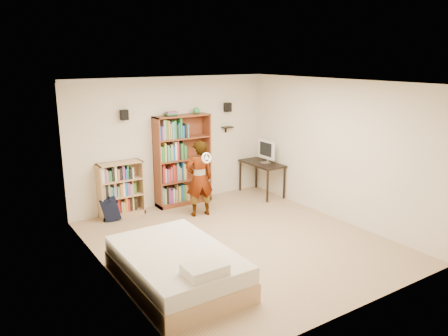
% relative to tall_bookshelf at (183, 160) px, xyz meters
% --- Properties ---
extents(ground, '(4.50, 5.00, 0.01)m').
position_rel_tall_bookshelf_xyz_m(ground, '(-0.15, -2.32, -0.96)').
color(ground, tan).
rests_on(ground, ground).
extents(room_shell, '(4.52, 5.02, 2.71)m').
position_rel_tall_bookshelf_xyz_m(room_shell, '(-0.15, -2.32, 0.80)').
color(room_shell, beige).
rests_on(room_shell, ground).
extents(crown_molding, '(4.50, 5.00, 0.06)m').
position_rel_tall_bookshelf_xyz_m(crown_molding, '(-0.15, -2.32, 1.71)').
color(crown_molding, silver).
rests_on(crown_molding, room_shell).
extents(speaker_left, '(0.14, 0.12, 0.20)m').
position_rel_tall_bookshelf_xyz_m(speaker_left, '(-1.20, 0.08, 1.04)').
color(speaker_left, black).
rests_on(speaker_left, room_shell).
extents(speaker_right, '(0.14, 0.12, 0.20)m').
position_rel_tall_bookshelf_xyz_m(speaker_right, '(1.20, 0.08, 1.04)').
color(speaker_right, black).
rests_on(speaker_right, room_shell).
extents(wall_shelf, '(0.25, 0.16, 0.02)m').
position_rel_tall_bookshelf_xyz_m(wall_shelf, '(1.20, 0.09, 0.59)').
color(wall_shelf, black).
rests_on(wall_shelf, room_shell).
extents(tall_bookshelf, '(1.21, 0.35, 1.92)m').
position_rel_tall_bookshelf_xyz_m(tall_bookshelf, '(0.00, 0.00, 0.00)').
color(tall_bookshelf, brown).
rests_on(tall_bookshelf, ground).
extents(low_bookshelf, '(0.87, 0.33, 1.09)m').
position_rel_tall_bookshelf_xyz_m(low_bookshelf, '(-1.38, 0.01, -0.41)').
color(low_bookshelf, tan).
rests_on(low_bookshelf, ground).
extents(computer_desk, '(0.55, 1.11, 0.76)m').
position_rel_tall_bookshelf_xyz_m(computer_desk, '(1.80, -0.43, -0.58)').
color(computer_desk, black).
rests_on(computer_desk, ground).
extents(imac, '(0.15, 0.52, 0.51)m').
position_rel_tall_bookshelf_xyz_m(imac, '(1.85, -0.50, 0.05)').
color(imac, silver).
rests_on(imac, computer_desk).
extents(daybed, '(1.36, 2.09, 0.62)m').
position_rel_tall_bookshelf_xyz_m(daybed, '(-1.71, -3.00, -0.65)').
color(daybed, silver).
rests_on(daybed, ground).
extents(person, '(0.61, 0.46, 1.52)m').
position_rel_tall_bookshelf_xyz_m(person, '(-0.07, -0.82, -0.20)').
color(person, black).
rests_on(person, ground).
extents(wii_wheel, '(0.21, 0.08, 0.22)m').
position_rel_tall_bookshelf_xyz_m(wii_wheel, '(-0.07, -1.11, 0.28)').
color(wii_wheel, silver).
rests_on(wii_wheel, person).
extents(navy_bag, '(0.38, 0.28, 0.46)m').
position_rel_tall_bookshelf_xyz_m(navy_bag, '(-1.67, -0.15, -0.73)').
color(navy_bag, black).
rests_on(navy_bag, ground).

